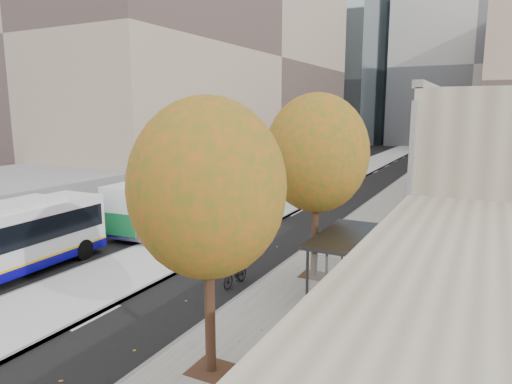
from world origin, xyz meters
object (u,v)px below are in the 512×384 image
Objects in this scene: cyclist at (235,266)px; distant_car at (324,166)px; bus_far at (207,188)px; bus_shelter at (351,247)px.

cyclist is 0.55× the size of distant_car.
cyclist is at bearing -56.03° from bus_far.
bus_shelter is at bearing -84.12° from distant_car.
bus_shelter is 2.03× the size of cyclist.
distant_car is at bearing 105.98° from cyclist.
bus_shelter reaches higher than distant_car.
bus_far is 4.62× the size of distant_car.
bus_shelter is 4.80m from cyclist.
bus_shelter is 36.33m from distant_car.
bus_far reaches higher than bus_shelter.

